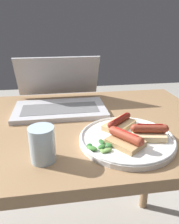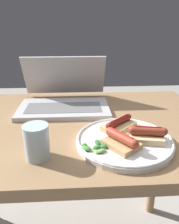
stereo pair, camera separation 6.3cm
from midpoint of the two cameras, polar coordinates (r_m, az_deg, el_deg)
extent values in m
cube|color=#93704C|center=(0.81, -4.78, -3.85)|extent=(1.13, 0.69, 0.04)
cylinder|color=#93704C|center=(1.32, 18.32, -12.43)|extent=(0.05, 0.05, 0.71)
cube|color=#B7B7BC|center=(0.90, -4.86, 0.89)|extent=(0.37, 0.21, 0.02)
cube|color=slate|center=(0.88, -4.89, 1.16)|extent=(0.30, 0.12, 0.00)
cube|color=#B7B7BC|center=(1.01, -4.89, 9.38)|extent=(0.37, 0.09, 0.19)
cube|color=black|center=(1.01, -4.89, 9.43)|extent=(0.33, 0.08, 0.16)
cylinder|color=white|center=(0.67, 11.71, -7.60)|extent=(0.29, 0.29, 0.02)
torus|color=white|center=(0.67, 11.78, -6.89)|extent=(0.29, 0.29, 0.01)
cube|color=tan|center=(0.72, 10.12, -3.77)|extent=(0.13, 0.12, 0.02)
cylinder|color=maroon|center=(0.72, 10.22, -2.44)|extent=(0.09, 0.08, 0.02)
sphere|color=maroon|center=(0.75, 12.44, -1.27)|extent=(0.02, 0.02, 0.02)
sphere|color=maroon|center=(0.68, 7.74, -3.74)|extent=(0.02, 0.02, 0.02)
cylinder|color=red|center=(0.71, 10.28, -1.69)|extent=(0.07, 0.06, 0.01)
cube|color=tan|center=(0.63, 11.15, -8.30)|extent=(0.12, 0.12, 0.02)
cylinder|color=#9E3D28|center=(0.62, 11.30, -6.60)|extent=(0.07, 0.09, 0.03)
sphere|color=#9E3D28|center=(0.59, 14.65, -8.15)|extent=(0.03, 0.03, 0.03)
sphere|color=#9E3D28|center=(0.64, 8.22, -5.15)|extent=(0.03, 0.03, 0.03)
cylinder|color=red|center=(0.61, 11.40, -5.51)|extent=(0.05, 0.06, 0.00)
cube|color=#D6B784|center=(0.68, 17.40, -6.46)|extent=(0.10, 0.08, 0.02)
cylinder|color=#9E3D28|center=(0.67, 17.62, -4.80)|extent=(0.09, 0.04, 0.03)
sphere|color=#9E3D28|center=(0.68, 21.30, -4.90)|extent=(0.03, 0.03, 0.03)
sphere|color=#9E3D28|center=(0.66, 13.85, -4.68)|extent=(0.03, 0.03, 0.03)
cylinder|color=red|center=(0.66, 17.76, -3.82)|extent=(0.07, 0.02, 0.00)
ellipsoid|color=#4C8E3D|center=(0.60, 2.18, -9.55)|extent=(0.04, 0.03, 0.01)
ellipsoid|color=#709E4C|center=(0.60, 6.21, -10.14)|extent=(0.03, 0.03, 0.01)
ellipsoid|color=#387A33|center=(0.61, 4.85, -9.19)|extent=(0.03, 0.03, 0.01)
ellipsoid|color=#709E4C|center=(0.59, 4.92, -10.35)|extent=(0.02, 0.02, 0.01)
ellipsoid|color=#2D662D|center=(0.63, 6.80, -8.44)|extent=(0.02, 0.03, 0.01)
ellipsoid|color=#2D662D|center=(0.62, 1.61, -8.90)|extent=(0.02, 0.03, 0.01)
ellipsoid|color=#2D662D|center=(0.64, 4.97, -7.92)|extent=(0.02, 0.03, 0.01)
ellipsoid|color=#2D662D|center=(0.62, 7.26, -8.77)|extent=(0.04, 0.03, 0.01)
ellipsoid|color=#2D662D|center=(0.60, 5.77, -10.38)|extent=(0.02, 0.02, 0.01)
cylinder|color=silver|center=(0.59, -10.62, -7.75)|extent=(0.07, 0.07, 0.10)
camera|label=1|loc=(0.03, -87.53, 1.04)|focal=35.00mm
camera|label=2|loc=(0.03, 92.47, -1.04)|focal=35.00mm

